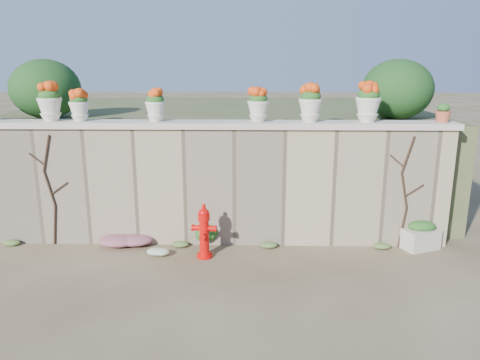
{
  "coord_description": "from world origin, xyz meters",
  "views": [
    {
      "loc": [
        0.68,
        -5.88,
        3.09
      ],
      "look_at": [
        0.51,
        1.4,
        1.21
      ],
      "focal_mm": 35.0,
      "sensor_mm": 36.0,
      "label": 1
    }
  ],
  "objects_px": {
    "fire_hydrant": "(204,231)",
    "terracotta_pot": "(443,114)",
    "planter_box": "(421,236)",
    "urn_pot_0": "(50,102)"
  },
  "relations": [
    {
      "from": "fire_hydrant",
      "to": "urn_pot_0",
      "type": "bearing_deg",
      "value": 170.31
    },
    {
      "from": "urn_pot_0",
      "to": "planter_box",
      "type": "bearing_deg",
      "value": -2.48
    },
    {
      "from": "fire_hydrant",
      "to": "planter_box",
      "type": "height_order",
      "value": "fire_hydrant"
    },
    {
      "from": "fire_hydrant",
      "to": "terracotta_pot",
      "type": "bearing_deg",
      "value": 16.16
    },
    {
      "from": "fire_hydrant",
      "to": "planter_box",
      "type": "relative_size",
      "value": 1.32
    },
    {
      "from": "terracotta_pot",
      "to": "planter_box",
      "type": "bearing_deg",
      "value": -133.63
    },
    {
      "from": "planter_box",
      "to": "terracotta_pot",
      "type": "bearing_deg",
      "value": 23.21
    },
    {
      "from": "terracotta_pot",
      "to": "urn_pot_0",
      "type": "bearing_deg",
      "value": 180.0
    },
    {
      "from": "fire_hydrant",
      "to": "urn_pot_0",
      "type": "distance_m",
      "value": 3.31
    },
    {
      "from": "planter_box",
      "to": "urn_pot_0",
      "type": "distance_m",
      "value": 6.55
    }
  ]
}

